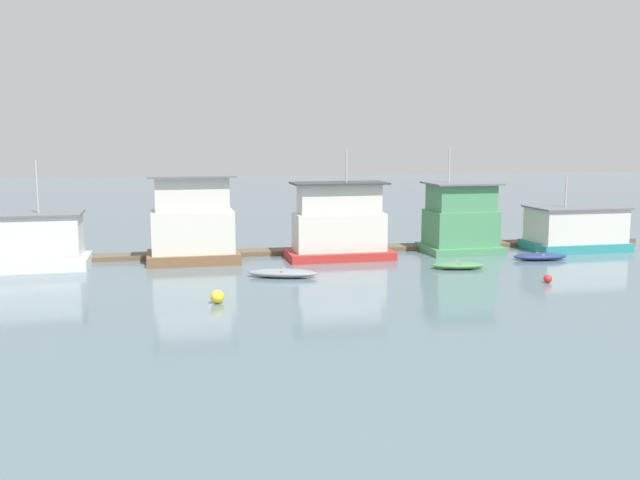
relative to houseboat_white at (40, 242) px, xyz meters
The scene contains 12 objects.
ground_plane 17.53m from the houseboat_white, ahead, with size 200.00×200.00×0.00m, color slate.
dock_walkway 17.65m from the houseboat_white, ahead, with size 51.00×1.70×0.30m, color brown.
houseboat_white is the anchor object (origin of this frame).
houseboat_brown 9.38m from the houseboat_white, ahead, with size 5.87×3.80×5.64m.
houseboat_red 18.94m from the houseboat_white, ahead, with size 7.01×3.59×7.28m.
houseboat_green 27.90m from the houseboat_white, ahead, with size 5.19×4.13×7.40m.
houseboat_teal 36.44m from the houseboat_white, ahead, with size 6.83×4.10×5.28m.
dinghy_grey 15.50m from the houseboat_white, 23.41° to the right, with size 4.26×2.52×0.49m.
dinghy_green 25.88m from the houseboat_white, 13.11° to the right, with size 3.45×1.93×0.46m.
dinghy_navy 32.06m from the houseboat_white, ahead, with size 3.76×1.70×0.47m.
buoy_red 30.41m from the houseboat_white, 21.01° to the right, with size 0.47×0.47×0.47m, color red.
buoy_yellow 15.55m from the houseboat_white, 50.02° to the right, with size 0.67×0.67×0.67m, color yellow.
Camera 1 is at (-9.96, -45.85, 8.10)m, focal length 40.00 mm.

